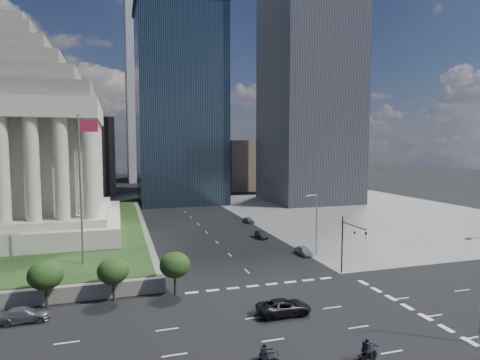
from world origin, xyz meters
name	(u,v)px	position (x,y,z in m)	size (l,w,h in m)	color
ground	(173,200)	(0.00, 100.00, 0.00)	(500.00, 500.00, 0.00)	black
sidewalk_ne	(363,212)	(46.00, 60.00, 0.01)	(68.00, 90.00, 0.03)	slate
war_memorial	(19,126)	(-34.00, 48.00, 21.40)	(34.00, 34.00, 39.00)	#B0A994
flagpole	(82,181)	(-21.83, 24.00, 13.11)	(2.52, 0.24, 20.00)	slate
midrise_glass	(180,107)	(2.00, 95.00, 30.00)	(26.00, 26.00, 60.00)	black
highrise_ne	(310,44)	(42.00, 85.00, 50.00)	(26.00, 28.00, 100.00)	black
building_filler_ne	(239,164)	(32.00, 130.00, 10.00)	(20.00, 30.00, 20.00)	brown
building_filler_nw	(82,156)	(-30.00, 130.00, 14.00)	(24.00, 30.00, 28.00)	brown
traffic_signal_ne	(349,239)	(12.50, 13.70, 5.25)	(0.30, 5.74, 8.00)	black
street_lamp_north	(315,221)	(13.33, 25.00, 5.66)	(2.13, 0.22, 10.00)	slate
pickup_truck	(284,307)	(-0.83, 4.87, 0.81)	(5.82, 2.68, 1.62)	black
suv_grey	(24,315)	(-26.61, 11.00, 0.71)	(4.93, 2.00, 1.43)	#4E5054
parked_sedan_near	(304,251)	(11.50, 25.40, 0.70)	(4.14, 1.66, 1.41)	gray
parked_sedan_mid	(261,235)	(9.00, 38.78, 0.67)	(4.08, 1.42, 1.34)	black
parked_sedan_far	(249,220)	(11.50, 54.13, 0.66)	(3.89, 1.57, 1.33)	#595C61
motorcycle_lead	(366,352)	(1.71, -5.95, 1.05)	(2.80, 0.76, 2.09)	black
motorcycle_trail	(263,357)	(-6.58, -4.29, 1.06)	(2.85, 0.78, 2.13)	black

